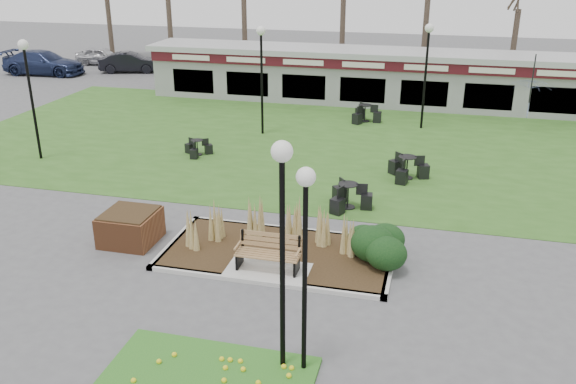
% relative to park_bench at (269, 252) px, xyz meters
% --- Properties ---
extents(ground, '(100.00, 100.00, 0.00)m').
position_rel_park_bench_xyz_m(ground, '(0.00, -0.25, -0.59)').
color(ground, '#515154').
rests_on(ground, ground).
extents(lawn, '(34.00, 16.00, 0.02)m').
position_rel_park_bench_xyz_m(lawn, '(0.00, 11.75, -0.58)').
color(lawn, '#2F5B1C').
rests_on(lawn, ground).
extents(planting_bed, '(6.75, 3.40, 1.27)m').
position_rel_park_bench_xyz_m(planting_bed, '(1.27, 1.10, -0.22)').
color(planting_bed, black).
rests_on(planting_bed, ground).
extents(park_bench, '(1.70, 0.66, 0.93)m').
position_rel_park_bench_xyz_m(park_bench, '(0.00, 0.00, 0.00)').
color(park_bench, olive).
rests_on(park_bench, ground).
extents(brick_planter, '(1.50, 1.50, 0.95)m').
position_rel_park_bench_xyz_m(brick_planter, '(-4.40, 0.75, -0.11)').
color(brick_planter, brown).
rests_on(brick_planter, ground).
extents(food_pavilion, '(24.60, 3.40, 2.90)m').
position_rel_park_bench_xyz_m(food_pavilion, '(0.00, 19.71, 0.89)').
color(food_pavilion, gray).
rests_on(food_pavilion, ground).
extents(lamp_post_near_left, '(0.40, 0.40, 4.86)m').
position_rel_park_bench_xyz_m(lamp_post_near_left, '(1.36, -3.75, 2.95)').
color(lamp_post_near_left, black).
rests_on(lamp_post_near_left, ground).
extents(lamp_post_near_right, '(0.37, 0.37, 4.40)m').
position_rel_park_bench_xyz_m(lamp_post_near_right, '(1.79, -3.75, 2.62)').
color(lamp_post_near_right, black).
rests_on(lamp_post_near_right, ground).
extents(lamp_post_mid_left, '(0.40, 0.40, 4.78)m').
position_rel_park_bench_xyz_m(lamp_post_mid_left, '(-11.59, 6.74, 2.90)').
color(lamp_post_mid_left, black).
rests_on(lamp_post_mid_left, ground).
extents(lamp_post_far_right, '(0.40, 0.40, 4.86)m').
position_rel_park_bench_xyz_m(lamp_post_far_right, '(3.27, 15.11, 2.95)').
color(lamp_post_far_right, black).
rests_on(lamp_post_far_right, ground).
extents(lamp_post_far_left, '(0.40, 0.40, 4.86)m').
position_rel_park_bench_xyz_m(lamp_post_far_left, '(-3.81, 12.39, 2.95)').
color(lamp_post_far_left, black).
rests_on(lamp_post_far_left, ground).
extents(bistro_set_a, '(1.45, 1.57, 0.84)m').
position_rel_park_bench_xyz_m(bistro_set_a, '(1.36, 4.75, -0.29)').
color(bistro_set_a, black).
rests_on(bistro_set_a, ground).
extents(bistro_set_b, '(1.22, 1.11, 0.65)m').
position_rel_park_bench_xyz_m(bistro_set_b, '(-5.54, 8.70, -0.35)').
color(bistro_set_b, black).
rests_on(bistro_set_b, ground).
extents(bistro_set_c, '(1.57, 1.53, 0.85)m').
position_rel_park_bench_xyz_m(bistro_set_c, '(3.06, 8.02, -0.28)').
color(bistro_set_c, black).
rests_on(bistro_set_c, ground).
extents(bistro_set_d, '(1.38, 1.58, 0.84)m').
position_rel_park_bench_xyz_m(bistro_set_d, '(0.50, 15.62, -0.29)').
color(bistro_set_d, black).
rests_on(bistro_set_d, ground).
extents(patio_umbrella, '(2.49, 2.51, 2.50)m').
position_rel_park_bench_xyz_m(patio_umbrella, '(8.00, 15.60, 1.00)').
color(patio_umbrella, black).
rests_on(patio_umbrella, ground).
extents(car_silver, '(3.85, 1.87, 1.26)m').
position_rel_park_bench_xyz_m(car_silver, '(-20.33, 26.75, 0.04)').
color(car_silver, '#B7B6BB').
rests_on(car_silver, ground).
extents(car_black, '(4.37, 2.56, 1.36)m').
position_rel_park_bench_xyz_m(car_black, '(-16.87, 24.61, 0.09)').
color(car_black, black).
rests_on(car_black, ground).
extents(car_blue, '(5.58, 2.50, 1.59)m').
position_rel_park_bench_xyz_m(car_blue, '(-22.18, 22.45, 0.20)').
color(car_blue, navy).
rests_on(car_blue, ground).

